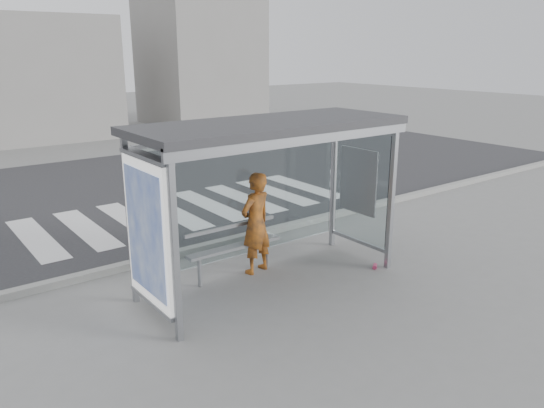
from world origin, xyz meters
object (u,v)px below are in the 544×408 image
(bus_shelter, at_px, (248,165))
(soda_can, at_px, (375,266))
(person, at_px, (256,223))
(bench, at_px, (234,246))

(bus_shelter, height_order, soda_can, bus_shelter)
(person, distance_m, soda_can, 2.21)
(bench, xyz_separation_m, soda_can, (2.11, -1.19, -0.49))
(bench, bearing_deg, person, -7.93)
(person, height_order, soda_can, person)
(person, xyz_separation_m, bench, (-0.40, 0.06, -0.34))
(bus_shelter, relative_size, soda_can, 31.20)
(bus_shelter, xyz_separation_m, bench, (0.06, 0.52, -1.46))
(bus_shelter, distance_m, person, 1.30)
(person, relative_size, bench, 1.01)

